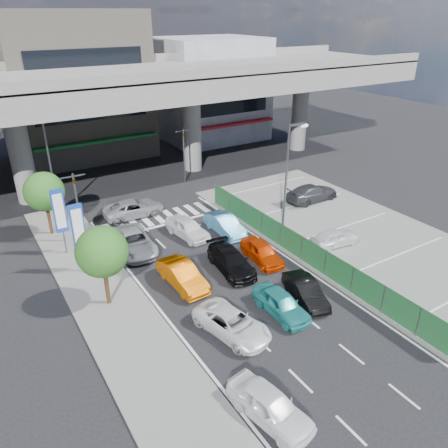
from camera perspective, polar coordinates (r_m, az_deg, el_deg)
ground at (r=25.21m, az=3.71°, el=-10.02°), size 120.00×120.00×0.00m
parking_lot at (r=33.03m, az=17.45°, el=-1.82°), size 12.00×28.00×0.06m
sidewalk_left at (r=25.71m, az=-14.75°, el=-9.99°), size 4.00×30.00×0.12m
fence_run at (r=28.28m, az=11.42°, el=-4.00°), size 0.16×22.00×1.80m
expressway at (r=40.72m, az=-14.85°, el=16.73°), size 64.00×14.00×10.75m
building_center at (r=51.36m, az=-18.70°, el=16.62°), size 14.00×10.90×15.00m
building_east at (r=56.63m, az=-1.75°, el=17.14°), size 12.00×10.90×12.00m
traffic_light_left at (r=30.99m, az=-18.85°, el=4.07°), size 1.60×1.24×5.20m
traffic_light_right at (r=41.01m, az=-5.32°, el=10.60°), size 1.60×1.24×5.20m
street_lamp_right at (r=31.21m, az=8.43°, el=7.01°), size 1.65×0.22×8.00m
street_lamp_left at (r=36.31m, az=-21.65°, el=8.18°), size 1.65×0.22×8.00m
signboard_near at (r=27.54m, az=-18.47°, el=-0.65°), size 0.80×0.14×4.70m
signboard_far at (r=30.16m, az=-20.67°, el=1.36°), size 0.80×0.14×4.70m
tree_near at (r=23.95m, az=-15.65°, el=-3.53°), size 2.80×2.80×4.80m
tree_far at (r=33.24m, az=-22.45°, el=3.92°), size 2.80×2.80×4.80m
van_white_back_left at (r=18.95m, az=6.01°, el=-22.50°), size 2.29×4.17×1.34m
sedan_white_mid_left at (r=22.64m, az=1.05°, el=-12.85°), size 2.93×4.72×1.22m
taxi_teal_mid at (r=24.08m, az=7.48°, el=-10.26°), size 1.54×3.83×1.30m
hatch_black_mid_right at (r=25.29m, az=10.60°, el=-8.62°), size 2.22×3.97×1.24m
taxi_orange_left at (r=26.22m, az=-5.46°, el=-6.69°), size 1.64×4.25×1.38m
sedan_black_mid at (r=27.57m, az=0.94°, el=-4.87°), size 2.27×4.64×1.30m
taxi_orange_right at (r=28.67m, az=4.97°, el=-3.65°), size 1.90×3.96×1.31m
wagon_silver_front_left at (r=30.36m, az=-11.69°, el=-2.26°), size 2.72×5.14×1.38m
sedan_white_front_mid at (r=31.70m, az=-4.79°, el=-0.49°), size 2.18×4.24×1.38m
kei_truck_front_right at (r=32.08m, az=0.11°, el=-0.08°), size 1.44×4.10×1.35m
crossing_wagon_silver at (r=35.50m, az=-11.72°, el=2.03°), size 4.92×2.37×1.35m
parked_sedan_white at (r=31.25m, az=14.28°, el=-1.71°), size 3.76×1.81×1.24m
parked_sedan_dgrey at (r=38.26m, az=11.44°, el=4.01°), size 4.90×2.04×1.42m
traffic_cone at (r=30.89m, az=7.53°, el=-1.99°), size 0.45×0.45×0.69m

